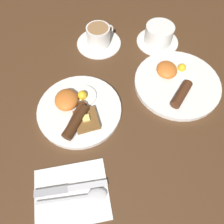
# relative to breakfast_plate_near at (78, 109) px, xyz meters

# --- Properties ---
(ground_plane) EXTENTS (3.00, 3.00, 0.00)m
(ground_plane) POSITION_rel_breakfast_plate_near_xyz_m (-0.00, 0.00, -0.01)
(ground_plane) COLOR #4C301C
(breakfast_plate_near) EXTENTS (0.25, 0.25, 0.05)m
(breakfast_plate_near) POSITION_rel_breakfast_plate_near_xyz_m (0.00, 0.00, 0.00)
(breakfast_plate_near) COLOR white
(breakfast_plate_near) RESTS_ON ground_plane
(breakfast_plate_far) EXTENTS (0.27, 0.27, 0.05)m
(breakfast_plate_far) POSITION_rel_breakfast_plate_near_xyz_m (-0.06, 0.32, -0.00)
(breakfast_plate_far) COLOR white
(breakfast_plate_far) RESTS_ON ground_plane
(teacup_near) EXTENTS (0.16, 0.16, 0.07)m
(teacup_near) POSITION_rel_breakfast_plate_near_xyz_m (-0.28, 0.09, 0.01)
(teacup_near) COLOR white
(teacup_near) RESTS_ON ground_plane
(teacup_far) EXTENTS (0.15, 0.15, 0.07)m
(teacup_far) POSITION_rel_breakfast_plate_near_xyz_m (-0.26, 0.30, 0.02)
(teacup_far) COLOR white
(teacup_far) RESTS_ON ground_plane
(napkin) EXTENTS (0.16, 0.19, 0.01)m
(napkin) POSITION_rel_breakfast_plate_near_xyz_m (0.23, -0.03, -0.01)
(napkin) COLOR white
(napkin) RESTS_ON ground_plane
(knife) EXTENTS (0.02, 0.18, 0.01)m
(knife) POSITION_rel_breakfast_plate_near_xyz_m (0.22, -0.04, -0.01)
(knife) COLOR silver
(knife) RESTS_ON napkin
(spoon) EXTENTS (0.03, 0.17, 0.01)m
(spoon) POSITION_rel_breakfast_plate_near_xyz_m (0.24, 0.01, -0.01)
(spoon) COLOR silver
(spoon) RESTS_ON napkin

